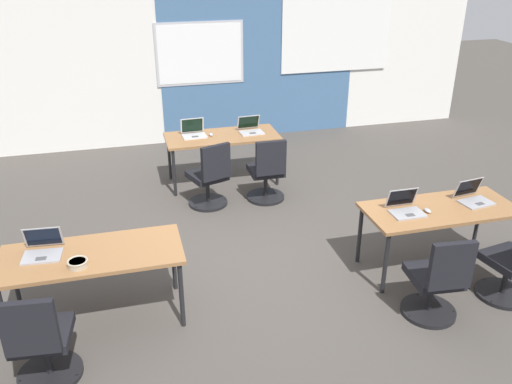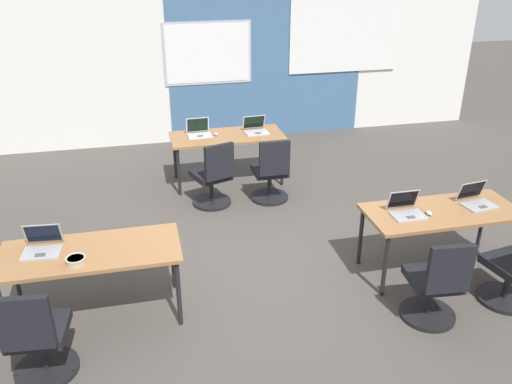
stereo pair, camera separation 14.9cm
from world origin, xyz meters
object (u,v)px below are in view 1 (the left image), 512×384
object	(u,v)px
chair_far_right	(267,175)
laptop_far_left	(194,132)
desk_near_left	(92,259)
laptop_near_right_end	(473,197)
mouse_near_right_inner	(428,211)
laptop_near_left_end	(43,249)
chair_near_left_end	(41,345)
laptop_far_right	(250,129)
laptop_near_right_inner	(405,208)
chair_near_right_inner	(437,284)
snack_bowl	(78,263)
mouse_far_left	(211,134)
desk_near_right	(440,213)
desk_far_center	(222,139)
chair_far_left	(210,180)

from	to	relation	value
chair_far_right	laptop_far_left	distance (m)	1.27
desk_near_left	laptop_near_right_end	size ratio (longest dim) A/B	4.33
mouse_near_right_inner	laptop_near_left_end	bearing A→B (deg)	177.84
chair_near_left_end	laptop_far_left	world-z (taller)	laptop_far_left
laptop_near_right_end	laptop_far_right	bearing A→B (deg)	113.76
laptop_near_right_end	laptop_far_left	bearing A→B (deg)	123.79
laptop_near_right_inner	mouse_near_right_inner	size ratio (longest dim) A/B	3.28
desk_near_left	chair_near_right_inner	size ratio (longest dim) A/B	1.74
chair_far_right	laptop_near_right_end	bearing A→B (deg)	131.00
mouse_near_right_inner	laptop_near_right_inner	bearing A→B (deg)	165.86
mouse_near_right_inner	chair_near_right_inner	size ratio (longest dim) A/B	0.11
laptop_near_right_inner	snack_bowl	bearing A→B (deg)	-176.54
desk_near_left	mouse_near_right_inner	xyz separation A→B (m)	(3.31, -0.05, 0.08)
chair_near_left_end	mouse_far_left	bearing A→B (deg)	-113.66
desk_near_right	mouse_far_left	size ratio (longest dim) A/B	15.79
laptop_far_right	chair_near_left_end	bearing A→B (deg)	-129.18
laptop_near_right_inner	laptop_far_right	bearing A→B (deg)	107.78
laptop_near_right_inner	mouse_near_right_inner	bearing A→B (deg)	-14.23
laptop_far_left	desk_far_center	bearing A→B (deg)	-15.96
desk_near_left	chair_far_left	bearing A→B (deg)	55.33
chair_near_left_end	snack_bowl	bearing A→B (deg)	-114.11
chair_near_left_end	laptop_far_right	bearing A→B (deg)	-120.25
chair_near_left_end	chair_near_right_inner	size ratio (longest dim) A/B	1.00
laptop_near_right_end	snack_bowl	xyz separation A→B (m)	(-4.02, -0.24, -0.01)
desk_near_right	laptop_far_left	xyz separation A→B (m)	(-2.14, 2.89, 0.11)
laptop_near_left_end	chair_near_left_end	distance (m)	0.90
laptop_far_right	laptop_near_left_end	world-z (taller)	laptop_near_left_end
chair_far_right	chair_near_right_inner	distance (m)	2.93
chair_far_right	laptop_near_right_inner	size ratio (longest dim) A/B	2.78
chair_far_right	chair_near_left_end	size ratio (longest dim) A/B	1.00
laptop_near_right_end	laptop_near_right_inner	size ratio (longest dim) A/B	1.12
desk_near_left	snack_bowl	world-z (taller)	snack_bowl
desk_far_center	laptop_near_right_inner	world-z (taller)	laptop_near_right_inner
chair_far_left	snack_bowl	bearing A→B (deg)	36.53
laptop_far_left	snack_bowl	bearing A→B (deg)	-118.04
laptop_far_right	laptop_near_left_end	bearing A→B (deg)	-136.46
mouse_near_right_inner	laptop_far_left	size ratio (longest dim) A/B	0.29
laptop_near_right_end	laptop_near_right_inner	xyz separation A→B (m)	(-0.82, -0.04, -0.00)
laptop_near_right_inner	chair_near_right_inner	bearing A→B (deg)	-94.63
laptop_near_left_end	laptop_near_right_end	world-z (taller)	same
laptop_near_left_end	chair_near_left_end	size ratio (longest dim) A/B	0.39
desk_near_left	laptop_near_left_end	world-z (taller)	laptop_near_left_end
laptop_far_left	mouse_far_left	bearing A→B (deg)	-16.91
chair_far_left	desk_near_left	bearing A→B (deg)	36.05
chair_far_right	laptop_near_right_end	xyz separation A→B (m)	(1.71, -1.99, 0.39)
laptop_near_left_end	desk_far_center	bearing A→B (deg)	56.42
chair_near_left_end	laptop_near_right_end	bearing A→B (deg)	-164.18
laptop_near_right_end	mouse_near_right_inner	world-z (taller)	laptop_near_right_end
desk_near_right	chair_far_right	bearing A→B (deg)	122.54
laptop_near_right_end	laptop_near_right_inner	distance (m)	0.82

